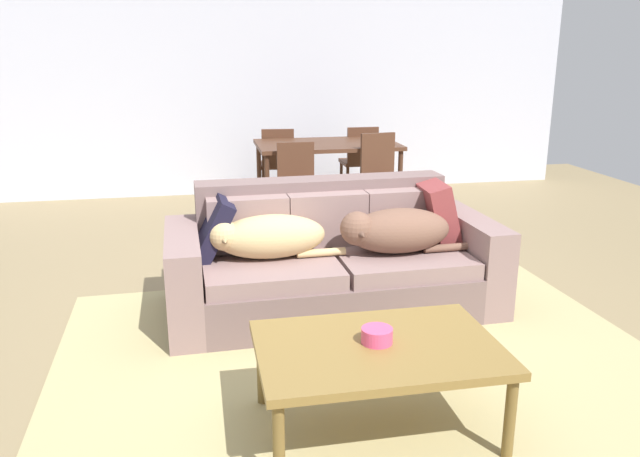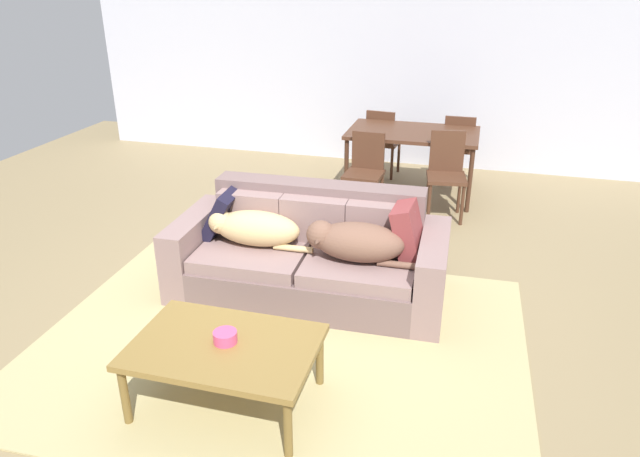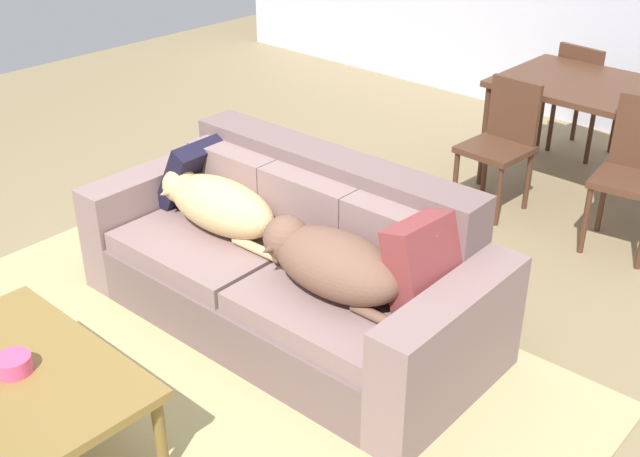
# 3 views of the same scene
# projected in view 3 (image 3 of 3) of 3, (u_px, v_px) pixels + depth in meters

# --- Properties ---
(ground_plane) EXTENTS (10.00, 10.00, 0.00)m
(ground_plane) POSITION_uv_depth(u_px,v_px,m) (236.00, 320.00, 4.18)
(ground_plane) COLOR #8C7853
(area_rug) EXTENTS (3.51, 2.77, 0.01)m
(area_rug) POSITION_uv_depth(u_px,v_px,m) (172.00, 390.00, 3.67)
(area_rug) COLOR tan
(area_rug) RESTS_ON ground
(couch) EXTENTS (2.21, 1.03, 0.85)m
(couch) POSITION_uv_depth(u_px,v_px,m) (294.00, 266.00, 4.05)
(couch) COLOR #705957
(couch) RESTS_ON ground
(dog_on_left_cushion) EXTENTS (0.88, 0.34, 0.28)m
(dog_on_left_cushion) POSITION_uv_depth(u_px,v_px,m) (217.00, 204.00, 4.14)
(dog_on_left_cushion) COLOR tan
(dog_on_left_cushion) RESTS_ON couch
(dog_on_right_cushion) EXTENTS (0.88, 0.38, 0.30)m
(dog_on_right_cushion) POSITION_uv_depth(u_px,v_px,m) (330.00, 261.00, 3.60)
(dog_on_right_cushion) COLOR brown
(dog_on_right_cushion) RESTS_ON couch
(throw_pillow_by_left_arm) EXTENTS (0.30, 0.42, 0.41)m
(throw_pillow_by_left_arm) POSITION_uv_depth(u_px,v_px,m) (197.00, 172.00, 4.41)
(throw_pillow_by_left_arm) COLOR black
(throw_pillow_by_left_arm) RESTS_ON couch
(throw_pillow_by_right_arm) EXTENTS (0.28, 0.45, 0.46)m
(throw_pillow_by_right_arm) POSITION_uv_depth(u_px,v_px,m) (430.00, 264.00, 3.50)
(throw_pillow_by_right_arm) COLOR brown
(throw_pillow_by_right_arm) RESTS_ON couch
(coffee_table) EXTENTS (1.10, 0.75, 0.44)m
(coffee_table) POSITION_uv_depth(u_px,v_px,m) (12.00, 383.00, 3.11)
(coffee_table) COLOR olive
(coffee_table) RESTS_ON ground
(bowl_on_coffee_table) EXTENTS (0.14, 0.14, 0.07)m
(bowl_on_coffee_table) POSITION_uv_depth(u_px,v_px,m) (13.00, 364.00, 3.09)
(bowl_on_coffee_table) COLOR #EA4C7F
(bowl_on_coffee_table) RESTS_ON coffee_table
(dining_table) EXTENTS (1.48, 0.90, 0.77)m
(dining_table) POSITION_uv_depth(u_px,v_px,m) (612.00, 98.00, 5.21)
(dining_table) COLOR #4E2E1F
(dining_table) RESTS_ON ground
(dining_chair_near_left) EXTENTS (0.42, 0.42, 0.86)m
(dining_chair_near_left) POSITION_uv_depth(u_px,v_px,m) (502.00, 139.00, 5.16)
(dining_chair_near_left) COLOR #4E2E1F
(dining_chair_near_left) RESTS_ON ground
(dining_chair_near_right) EXTENTS (0.45, 0.45, 0.92)m
(dining_chair_near_right) POSITION_uv_depth(u_px,v_px,m) (635.00, 168.00, 4.67)
(dining_chair_near_right) COLOR #4E2E1F
(dining_chair_near_right) RESTS_ON ground
(dining_chair_far_left) EXTENTS (0.44, 0.44, 0.86)m
(dining_chair_far_left) POSITION_uv_depth(u_px,v_px,m) (583.00, 94.00, 5.96)
(dining_chair_far_left) COLOR #4E2E1F
(dining_chair_far_left) RESTS_ON ground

